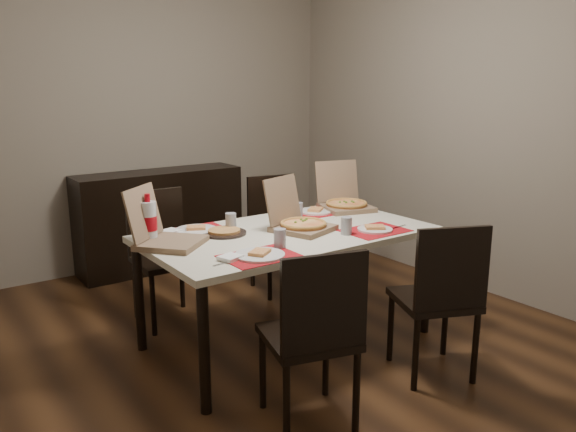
{
  "coord_description": "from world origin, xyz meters",
  "views": [
    {
      "loc": [
        -1.97,
        -2.97,
        1.66
      ],
      "look_at": [
        0.04,
        -0.17,
        0.85
      ],
      "focal_mm": 35.0,
      "sensor_mm": 36.0,
      "label": 1
    }
  ],
  "objects_px": {
    "sideboard": "(161,220)",
    "chair_near_right": "(440,294)",
    "chair_far_right": "(277,228)",
    "chair_far_left": "(163,250)",
    "pizza_box_center": "(299,222)",
    "chair_near_left": "(314,331)",
    "soda_bottle": "(149,222)",
    "dip_bowl": "(286,222)",
    "dining_table": "(288,241)"
  },
  "relations": [
    {
      "from": "dining_table",
      "to": "chair_far_right",
      "type": "bearing_deg",
      "value": 59.37
    },
    {
      "from": "chair_far_left",
      "to": "pizza_box_center",
      "type": "height_order",
      "value": "pizza_box_center"
    },
    {
      "from": "chair_near_right",
      "to": "chair_far_right",
      "type": "distance_m",
      "value": 1.78
    },
    {
      "from": "soda_bottle",
      "to": "chair_far_right",
      "type": "bearing_deg",
      "value": 24.65
    },
    {
      "from": "chair_near_right",
      "to": "dip_bowl",
      "type": "distance_m",
      "value": 1.12
    },
    {
      "from": "chair_near_left",
      "to": "chair_near_right",
      "type": "xyz_separation_m",
      "value": [
        0.88,
        -0.03,
        0.0
      ]
    },
    {
      "from": "sideboard",
      "to": "chair_near_right",
      "type": "relative_size",
      "value": 1.61
    },
    {
      "from": "dining_table",
      "to": "pizza_box_center",
      "type": "bearing_deg",
      "value": -14.45
    },
    {
      "from": "sideboard",
      "to": "chair_far_left",
      "type": "xyz_separation_m",
      "value": [
        -0.46,
        -1.11,
        0.06
      ]
    },
    {
      "from": "chair_near_right",
      "to": "soda_bottle",
      "type": "bearing_deg",
      "value": 136.55
    },
    {
      "from": "chair_near_left",
      "to": "pizza_box_center",
      "type": "relative_size",
      "value": 2.05
    },
    {
      "from": "chair_far_right",
      "to": "chair_near_left",
      "type": "bearing_deg",
      "value": -119.54
    },
    {
      "from": "chair_near_left",
      "to": "chair_far_right",
      "type": "height_order",
      "value": "same"
    },
    {
      "from": "dining_table",
      "to": "chair_far_left",
      "type": "xyz_separation_m",
      "value": [
        -0.5,
        0.84,
        -0.17
      ]
    },
    {
      "from": "chair_far_right",
      "to": "pizza_box_center",
      "type": "distance_m",
      "value": 1.05
    },
    {
      "from": "chair_far_left",
      "to": "soda_bottle",
      "type": "distance_m",
      "value": 0.74
    },
    {
      "from": "sideboard",
      "to": "dining_table",
      "type": "xyz_separation_m",
      "value": [
        0.04,
        -1.95,
        0.23
      ]
    },
    {
      "from": "sideboard",
      "to": "chair_far_left",
      "type": "height_order",
      "value": "chair_far_left"
    },
    {
      "from": "chair_far_left",
      "to": "soda_bottle",
      "type": "xyz_separation_m",
      "value": [
        -0.31,
        -0.57,
        0.36
      ]
    },
    {
      "from": "chair_near_left",
      "to": "dip_bowl",
      "type": "bearing_deg",
      "value": 61.2
    },
    {
      "from": "chair_near_right",
      "to": "chair_near_left",
      "type": "bearing_deg",
      "value": 177.95
    },
    {
      "from": "dining_table",
      "to": "chair_far_right",
      "type": "distance_m",
      "value": 1.04
    },
    {
      "from": "pizza_box_center",
      "to": "chair_far_right",
      "type": "bearing_deg",
      "value": 63.63
    },
    {
      "from": "chair_far_right",
      "to": "dip_bowl",
      "type": "bearing_deg",
      "value": -120.53
    },
    {
      "from": "chair_near_left",
      "to": "soda_bottle",
      "type": "xyz_separation_m",
      "value": [
        -0.35,
        1.13,
        0.36
      ]
    },
    {
      "from": "sideboard",
      "to": "dining_table",
      "type": "bearing_deg",
      "value": -88.69
    },
    {
      "from": "chair_far_left",
      "to": "dip_bowl",
      "type": "bearing_deg",
      "value": -49.27
    },
    {
      "from": "chair_far_right",
      "to": "chair_near_right",
      "type": "bearing_deg",
      "value": -93.57
    },
    {
      "from": "chair_far_right",
      "to": "pizza_box_center",
      "type": "relative_size",
      "value": 2.05
    },
    {
      "from": "sideboard",
      "to": "chair_far_right",
      "type": "height_order",
      "value": "chair_far_right"
    },
    {
      "from": "dining_table",
      "to": "chair_near_right",
      "type": "xyz_separation_m",
      "value": [
        0.41,
        -0.89,
        -0.17
      ]
    },
    {
      "from": "chair_far_left",
      "to": "pizza_box_center",
      "type": "xyz_separation_m",
      "value": [
        0.58,
        -0.86,
        0.29
      ]
    },
    {
      "from": "sideboard",
      "to": "chair_far_left",
      "type": "distance_m",
      "value": 1.21
    },
    {
      "from": "chair_near_right",
      "to": "chair_far_right",
      "type": "bearing_deg",
      "value": 86.43
    },
    {
      "from": "pizza_box_center",
      "to": "soda_bottle",
      "type": "xyz_separation_m",
      "value": [
        -0.89,
        0.29,
        0.07
      ]
    },
    {
      "from": "dining_table",
      "to": "dip_bowl",
      "type": "distance_m",
      "value": 0.19
    },
    {
      "from": "soda_bottle",
      "to": "chair_near_left",
      "type": "bearing_deg",
      "value": -72.85
    },
    {
      "from": "dining_table",
      "to": "chair_near_left",
      "type": "relative_size",
      "value": 1.94
    },
    {
      "from": "sideboard",
      "to": "chair_near_left",
      "type": "height_order",
      "value": "chair_near_left"
    },
    {
      "from": "pizza_box_center",
      "to": "soda_bottle",
      "type": "relative_size",
      "value": 1.54
    },
    {
      "from": "sideboard",
      "to": "chair_near_right",
      "type": "bearing_deg",
      "value": -80.89
    },
    {
      "from": "sideboard",
      "to": "chair_near_right",
      "type": "xyz_separation_m",
      "value": [
        0.46,
        -2.84,
        0.06
      ]
    },
    {
      "from": "chair_near_left",
      "to": "soda_bottle",
      "type": "bearing_deg",
      "value": 107.15
    },
    {
      "from": "dining_table",
      "to": "soda_bottle",
      "type": "relative_size",
      "value": 6.14
    },
    {
      "from": "dining_table",
      "to": "soda_bottle",
      "type": "bearing_deg",
      "value": 161.8
    },
    {
      "from": "chair_near_left",
      "to": "chair_far_left",
      "type": "height_order",
      "value": "same"
    },
    {
      "from": "dining_table",
      "to": "pizza_box_center",
      "type": "height_order",
      "value": "pizza_box_center"
    },
    {
      "from": "soda_bottle",
      "to": "dip_bowl",
      "type": "bearing_deg",
      "value": -7.56
    },
    {
      "from": "chair_far_left",
      "to": "chair_far_right",
      "type": "distance_m",
      "value": 1.03
    },
    {
      "from": "chair_near_left",
      "to": "dip_bowl",
      "type": "relative_size",
      "value": 6.82
    }
  ]
}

